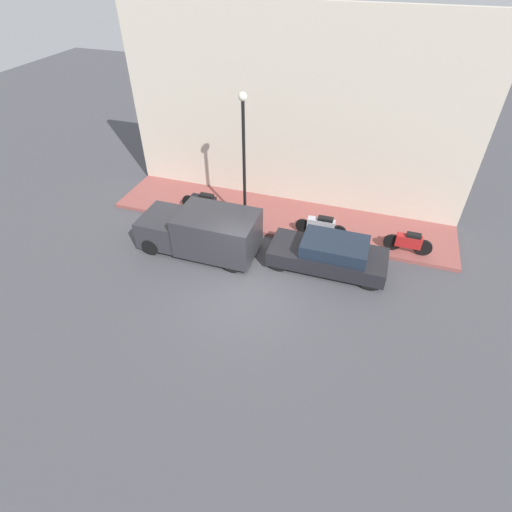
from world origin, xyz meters
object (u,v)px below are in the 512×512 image
Objects in this scene: delivery_van at (201,231)px; motorcycle_red at (409,242)px; scooter_silver at (321,225)px; parked_car at (329,254)px; motorcycle_black at (204,202)px; streetlamp at (244,148)px.

delivery_van reaches higher than motorcycle_red.
delivery_van is at bearing 117.26° from scooter_silver.
motorcycle_red is (1.61, -2.71, 0.02)m from parked_car.
motorcycle_black is at bearing 88.03° from motorcycle_red.
delivery_van reaches higher than parked_car.
scooter_silver is at bearing -62.74° from delivery_van.
streetlamp is at bearing -101.95° from motorcycle_black.
streetlamp is at bearing 93.99° from scooter_silver.
streetlamp is (-0.22, 3.13, 2.89)m from scooter_silver.
motorcycle_black is at bearing 78.05° from streetlamp.
parked_car is at bearing -111.49° from streetlamp.
motorcycle_red reaches higher than motorcycle_black.
streetlamp reaches higher than motorcycle_red.
streetlamp reaches higher than scooter_silver.
scooter_silver is at bearing 88.61° from motorcycle_red.
delivery_van is (-0.48, 4.84, 0.28)m from parked_car.
delivery_van reaches higher than motorcycle_black.
delivery_van is 3.45m from streetlamp.
scooter_silver is at bearing -86.01° from streetlamp.
delivery_van is 2.53× the size of motorcycle_red.
scooter_silver is (-0.21, -5.16, 0.00)m from motorcycle_black.
streetlamp is at bearing 68.51° from parked_car.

